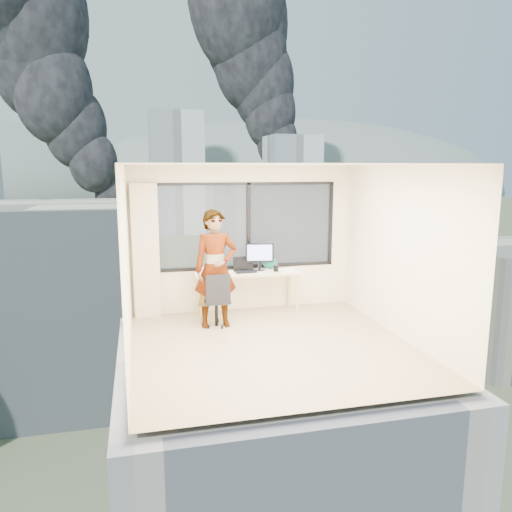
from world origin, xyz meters
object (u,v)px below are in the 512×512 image
object	(u,v)px
handbag	(270,263)
chair	(216,299)
desk	(247,293)
game_console	(207,269)
monitor	(260,256)
laptop	(245,265)
person	(216,269)

from	to	relation	value
handbag	chair	bearing A→B (deg)	-163.63
chair	handbag	size ratio (longest dim) A/B	3.44
desk	game_console	size ratio (longest dim) A/B	6.14
monitor	laptop	size ratio (longest dim) A/B	1.29
chair	person	world-z (taller)	person
monitor	laptop	world-z (taller)	monitor
monitor	handbag	distance (m)	0.27
chair	monitor	xyz separation A→B (m)	(0.89, 0.66, 0.54)
game_console	laptop	size ratio (longest dim) A/B	0.77
person	monitor	world-z (taller)	person
person	monitor	distance (m)	1.12
handbag	laptop	bearing A→B (deg)	-178.97
laptop	game_console	bearing A→B (deg)	159.08
desk	monitor	world-z (taller)	monitor
monitor	laptop	xyz separation A→B (m)	(-0.28, -0.09, -0.13)
chair	laptop	bearing A→B (deg)	42.01
chair	monitor	size ratio (longest dim) A/B	1.85
desk	monitor	distance (m)	0.68
person	monitor	bearing A→B (deg)	35.59
chair	person	bearing A→B (deg)	-118.44
person	game_console	size ratio (longest dim) A/B	6.50
monitor	game_console	size ratio (longest dim) A/B	1.69
person	monitor	xyz separation A→B (m)	(0.89, 0.67, 0.05)
person	chair	bearing A→B (deg)	61.65
desk	chair	bearing A→B (deg)	-138.56
chair	person	size ratio (longest dim) A/B	0.48
desk	laptop	bearing A→B (deg)	173.07
desk	person	distance (m)	1.04
game_console	handbag	bearing A→B (deg)	-1.51
laptop	person	bearing A→B (deg)	-140.17
desk	chair	distance (m)	0.86
game_console	handbag	size ratio (longest dim) A/B	1.10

